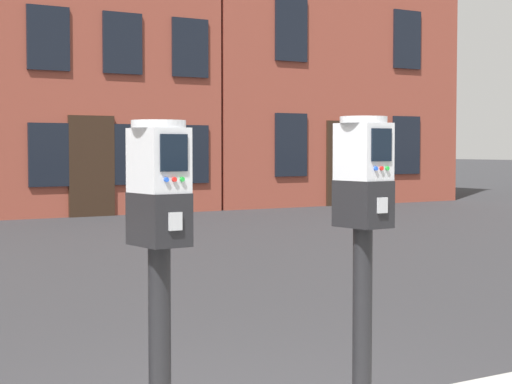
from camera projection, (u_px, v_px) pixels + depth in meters
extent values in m
cylinder|color=black|center=(160.00, 358.00, 3.48)|extent=(0.10, 0.10, 0.90)
cube|color=black|center=(159.00, 219.00, 3.45)|extent=(0.19, 0.25, 0.21)
cube|color=#A5A8AD|center=(175.00, 221.00, 3.35)|extent=(0.06, 0.02, 0.07)
cube|color=#B7BABF|center=(159.00, 160.00, 3.44)|extent=(0.18, 0.24, 0.26)
cube|color=black|center=(174.00, 153.00, 3.34)|extent=(0.12, 0.02, 0.14)
cylinder|color=blue|center=(166.00, 180.00, 3.32)|extent=(0.02, 0.01, 0.02)
cylinder|color=red|center=(174.00, 179.00, 3.34)|extent=(0.02, 0.01, 0.02)
cylinder|color=green|center=(182.00, 179.00, 3.36)|extent=(0.02, 0.01, 0.02)
cylinder|color=#B7BABF|center=(158.00, 124.00, 3.43)|extent=(0.23, 0.23, 0.03)
cylinder|color=black|center=(362.00, 327.00, 4.03)|extent=(0.10, 0.10, 0.92)
cube|color=black|center=(363.00, 204.00, 4.00)|extent=(0.19, 0.25, 0.21)
cube|color=#A5A8AD|center=(382.00, 205.00, 3.90)|extent=(0.06, 0.02, 0.07)
cube|color=#B7BABF|center=(363.00, 152.00, 3.99)|extent=(0.18, 0.24, 0.26)
cube|color=black|center=(382.00, 145.00, 3.89)|extent=(0.12, 0.02, 0.15)
cylinder|color=blue|center=(376.00, 168.00, 3.87)|extent=(0.02, 0.01, 0.02)
cylinder|color=red|center=(382.00, 168.00, 3.89)|extent=(0.02, 0.01, 0.02)
cylinder|color=green|center=(387.00, 168.00, 3.91)|extent=(0.02, 0.01, 0.02)
cylinder|color=#B7BABF|center=(364.00, 120.00, 3.98)|extent=(0.23, 0.23, 0.03)
cube|color=brown|center=(42.00, 7.00, 20.26)|extent=(6.44, 5.49, 9.38)
cube|color=black|center=(50.00, 155.00, 17.66)|extent=(0.89, 0.06, 1.29)
cube|color=black|center=(123.00, 154.00, 18.52)|extent=(0.89, 0.06, 1.29)
cube|color=black|center=(191.00, 154.00, 19.38)|extent=(0.89, 0.06, 1.29)
cube|color=black|center=(48.00, 38.00, 17.55)|extent=(0.89, 0.06, 1.29)
cube|color=black|center=(123.00, 43.00, 18.40)|extent=(0.89, 0.06, 1.29)
cube|color=black|center=(190.00, 48.00, 19.26)|extent=(0.89, 0.06, 1.29)
cube|color=black|center=(92.00, 166.00, 18.15)|extent=(1.00, 0.07, 2.10)
cube|color=brown|center=(292.00, 0.00, 23.80)|extent=(7.29, 5.20, 10.92)
cube|color=black|center=(291.00, 145.00, 20.81)|extent=(0.90, 0.06, 1.50)
cube|color=black|center=(406.00, 145.00, 22.76)|extent=(0.90, 0.06, 1.50)
cube|color=black|center=(291.00, 29.00, 20.68)|extent=(0.90, 0.06, 1.50)
cube|color=black|center=(407.00, 40.00, 22.62)|extent=(0.90, 0.06, 1.50)
cube|color=black|center=(343.00, 163.00, 21.67)|extent=(1.00, 0.07, 2.10)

